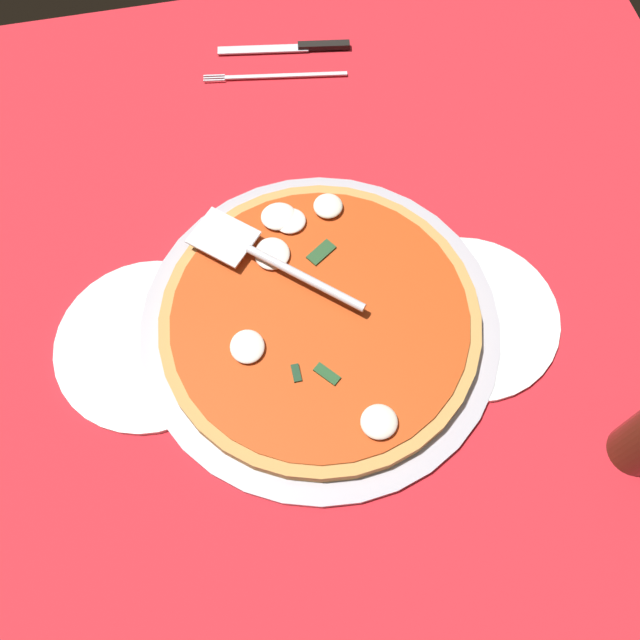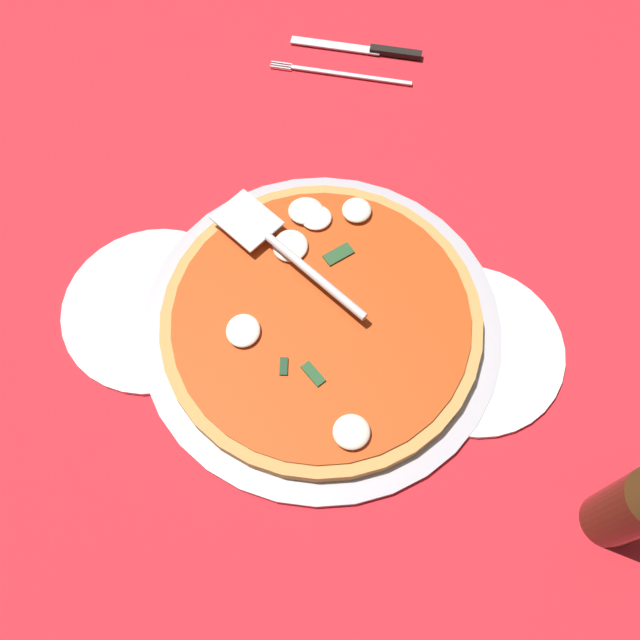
% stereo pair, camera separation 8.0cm
% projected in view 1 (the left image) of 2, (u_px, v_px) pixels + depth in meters
% --- Properties ---
extents(ground_plane, '(1.12, 1.12, 0.01)m').
position_uv_depth(ground_plane, '(324.00, 315.00, 0.84)').
color(ground_plane, red).
extents(checker_pattern, '(1.12, 1.12, 0.00)m').
position_uv_depth(checker_pattern, '(324.00, 314.00, 0.83)').
color(checker_pattern, white).
rests_on(checker_pattern, ground_plane).
extents(pizza_pan, '(0.42, 0.42, 0.01)m').
position_uv_depth(pizza_pan, '(320.00, 326.00, 0.82)').
color(pizza_pan, '#B1AEB8').
rests_on(pizza_pan, ground_plane).
extents(dinner_plate_left, '(0.21, 0.21, 0.01)m').
position_uv_depth(dinner_plate_left, '(468.00, 317.00, 0.83)').
color(dinner_plate_left, white).
rests_on(dinner_plate_left, ground_plane).
extents(dinner_plate_right, '(0.22, 0.22, 0.01)m').
position_uv_depth(dinner_plate_right, '(149.00, 342.00, 0.81)').
color(dinner_plate_right, white).
rests_on(dinner_plate_right, ground_plane).
extents(pizza, '(0.37, 0.37, 0.03)m').
position_uv_depth(pizza, '(319.00, 319.00, 0.81)').
color(pizza, tan).
rests_on(pizza, pizza_pan).
extents(pizza_server, '(0.19, 0.18, 0.01)m').
position_uv_depth(pizza_server, '(268.00, 260.00, 0.81)').
color(pizza_server, silver).
rests_on(pizza_server, pizza).
extents(place_setting_near, '(0.23, 0.15, 0.01)m').
position_uv_depth(place_setting_near, '(287.00, 63.00, 1.00)').
color(place_setting_near, white).
rests_on(place_setting_near, ground_plane).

